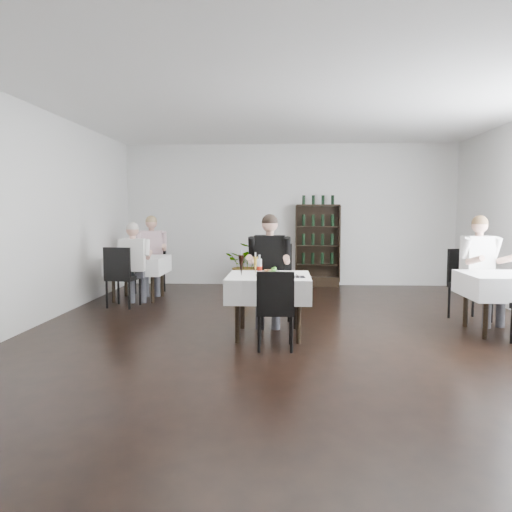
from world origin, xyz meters
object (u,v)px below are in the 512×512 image
(main_table, at_px, (269,287))
(potted_tree, at_px, (247,264))
(wine_shelf, at_px, (318,246))
(diner_main, at_px, (269,261))

(main_table, height_order, potted_tree, potted_tree)
(wine_shelf, distance_m, diner_main, 3.78)
(wine_shelf, relative_size, potted_tree, 1.89)
(wine_shelf, xyz_separation_m, diner_main, (-0.91, -3.67, 0.04))
(main_table, relative_size, diner_main, 0.67)
(main_table, height_order, diner_main, diner_main)
(wine_shelf, distance_m, potted_tree, 1.54)
(wine_shelf, distance_m, main_table, 4.41)
(wine_shelf, relative_size, diner_main, 1.14)
(wine_shelf, relative_size, main_table, 1.70)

